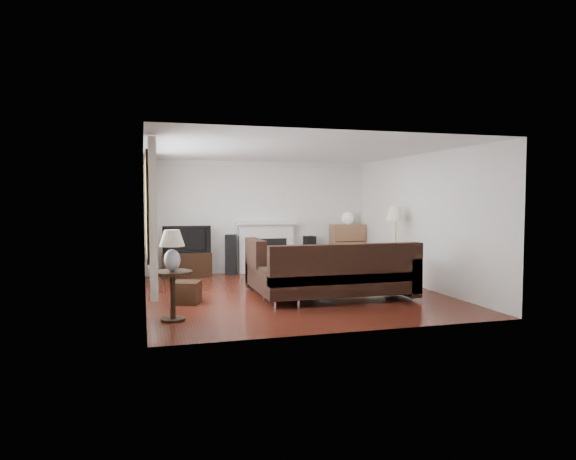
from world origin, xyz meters
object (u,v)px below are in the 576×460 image
object	(u,v)px
sectional_sofa	(338,273)
side_table	(173,296)
floor_lamp	(396,245)
bookshelf	(347,247)
coffee_table	(321,273)
tv_stand	(187,265)

from	to	relation	value
sectional_sofa	side_table	bearing A→B (deg)	-165.22
floor_lamp	bookshelf	bearing A→B (deg)	93.75
coffee_table	side_table	distance (m)	3.71
bookshelf	coffee_table	distance (m)	2.22
sectional_sofa	floor_lamp	size ratio (longest dim) A/B	1.81
tv_stand	bookshelf	distance (m)	3.73
bookshelf	coffee_table	size ratio (longest dim) A/B	0.91
bookshelf	sectional_sofa	distance (m)	3.67
coffee_table	sectional_sofa	bearing A→B (deg)	-111.12
tv_stand	floor_lamp	size ratio (longest dim) A/B	0.67
sectional_sofa	coffee_table	distance (m)	1.58
tv_stand	sectional_sofa	xyz separation A→B (m)	(2.18, -3.29, 0.19)
coffee_table	floor_lamp	size ratio (longest dim) A/B	0.77
tv_stand	sectional_sofa	size ratio (longest dim) A/B	0.37
tv_stand	coffee_table	size ratio (longest dim) A/B	0.88
tv_stand	bookshelf	bearing A→B (deg)	0.65
bookshelf	side_table	distance (m)	5.86
sectional_sofa	side_table	distance (m)	2.79
sectional_sofa	side_table	xyz separation A→B (m)	(-2.70, -0.71, -0.11)
floor_lamp	side_table	world-z (taller)	floor_lamp
tv_stand	coffee_table	bearing A→B (deg)	-35.67
sectional_sofa	coffee_table	size ratio (longest dim) A/B	2.34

